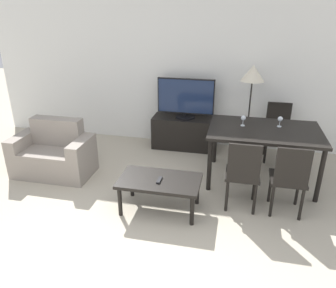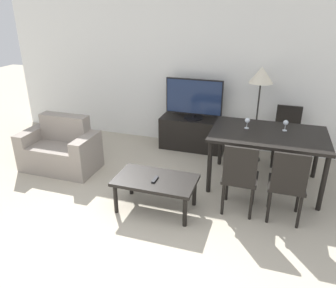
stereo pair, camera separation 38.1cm
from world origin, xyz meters
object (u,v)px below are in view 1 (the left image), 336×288
wine_glass_left (280,120)px  dining_chair_far (277,129)px  tv (186,99)px  dining_chair_near_right (289,177)px  armchair (54,155)px  dining_table (264,135)px  remote_primary (159,180)px  coffee_table (160,183)px  wine_glass_center (243,119)px  tv_stand (185,133)px  dining_chair_near (243,172)px  floor_lamp (252,78)px

wine_glass_left → dining_chair_far: bearing=84.3°
dining_chair_far → wine_glass_left: size_ratio=6.15×
tv → dining_chair_near_right: bearing=-48.6°
armchair → dining_chair_near_right: size_ratio=1.24×
dining_chair_near_right → wine_glass_left: 1.02m
dining_table → wine_glass_left: bearing=37.2°
dining_chair_far → remote_primary: size_ratio=5.99×
coffee_table → wine_glass_center: bearing=50.1°
dining_table → remote_primary: 1.62m
dining_chair_near_right → tv_stand: bearing=131.4°
dining_table → dining_chair_near: size_ratio=1.65×
coffee_table → floor_lamp: size_ratio=0.65×
wine_glass_left → dining_table: bearing=-142.8°
tv → dining_chair_near: size_ratio=1.05×
armchair → dining_table: 2.99m
tv_stand → armchair: bearing=-142.0°
tv_stand → remote_primary: bearing=-89.2°
wine_glass_left → wine_glass_center: (-0.49, -0.07, 0.00)m
remote_primary → dining_table: bearing=41.1°
coffee_table → dining_chair_far: dining_chair_far is taller
dining_chair_near → dining_chair_far: same height
tv_stand → wine_glass_left: 1.72m
armchair → wine_glass_center: (2.64, 0.52, 0.58)m
dining_chair_near_right → coffee_table: bearing=-171.5°
dining_chair_near → wine_glass_center: size_ratio=6.15×
floor_lamp → tv_stand: bearing=172.2°
coffee_table → dining_chair_near: 0.99m
dining_chair_near_right → floor_lamp: bearing=106.6°
dining_chair_far → armchair: bearing=-158.9°
tv → floor_lamp: size_ratio=0.63×
tv_stand → wine_glass_center: size_ratio=7.50×
armchair → wine_glass_center: wine_glass_center is taller
dining_chair_far → wine_glass_left: 0.75m
dining_chair_near → dining_chair_far: bearing=72.0°
dining_chair_near → dining_chair_far: size_ratio=1.00×
tv_stand → dining_table: 1.58m
tv → wine_glass_center: size_ratio=6.44×
tv_stand → remote_primary: 1.95m
dining_table → coffee_table: bearing=-140.0°
remote_primary → wine_glass_center: size_ratio=1.03×
dining_chair_near → tv: bearing=119.9°
dining_chair_far → floor_lamp: 0.91m
coffee_table → dining_table: 1.61m
tv_stand → dining_chair_near: 1.97m
coffee_table → dining_table: dining_table is taller
wine_glass_left → dining_chair_near: bearing=-115.6°
dining_chair_far → dining_chair_near_right: (0.00, -1.60, 0.00)m
armchair → dining_chair_far: size_ratio=1.24×
wine_glass_center → dining_chair_near_right: bearing=-57.8°
tv_stand → wine_glass_center: bearing=-41.1°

